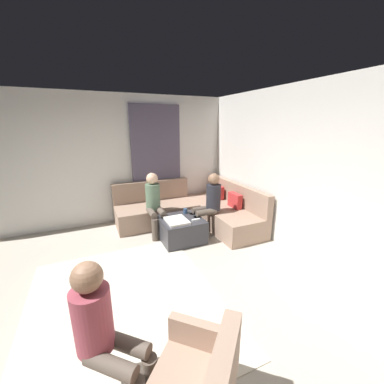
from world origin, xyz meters
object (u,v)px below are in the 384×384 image
at_px(coffee_mug, 185,211).
at_px(person_on_armchair, 104,330).
at_px(person_on_couch_back, 209,201).
at_px(ottoman, 181,229).
at_px(person_on_couch_side, 154,202).
at_px(sectional_couch, 194,211).
at_px(game_remote, 196,220).

height_order(coffee_mug, person_on_armchair, person_on_armchair).
bearing_deg(person_on_couch_back, ottoman, 94.79).
relative_size(person_on_couch_side, person_on_armchair, 1.02).
xyz_separation_m(sectional_couch, game_remote, (0.80, -0.33, 0.15)).
bearing_deg(person_on_armchair, coffee_mug, -170.21).
xyz_separation_m(sectional_couch, person_on_couch_back, (0.57, 0.06, 0.38)).
bearing_deg(ottoman, game_remote, 50.71).
distance_m(person_on_couch_side, person_on_armchair, 2.95).
distance_m(sectional_couch, ottoman, 0.83).
bearing_deg(sectional_couch, ottoman, -41.37).
height_order(person_on_couch_side, person_on_armchair, person_on_couch_side).
distance_m(ottoman, person_on_couch_back, 0.75).
distance_m(sectional_couch, person_on_couch_back, 0.69).
distance_m(sectional_couch, person_on_couch_side, 0.99).
relative_size(ottoman, coffee_mug, 8.00).
height_order(sectional_couch, ottoman, sectional_couch).
xyz_separation_m(coffee_mug, person_on_couch_side, (-0.25, -0.54, 0.19)).
xyz_separation_m(game_remote, person_on_armchair, (2.07, -1.70, 0.21)).
height_order(ottoman, person_on_armchair, person_on_armchair).
height_order(game_remote, person_on_armchair, person_on_armchair).
distance_m(ottoman, coffee_mug, 0.38).
xyz_separation_m(person_on_couch_side, person_on_armchair, (2.72, -1.12, -0.01)).
relative_size(coffee_mug, person_on_couch_side, 0.08).
relative_size(ottoman, person_on_couch_side, 0.63).
bearing_deg(person_on_couch_side, person_on_armchair, 67.62).
height_order(ottoman, person_on_couch_side, person_on_couch_side).
bearing_deg(game_remote, coffee_mug, -174.29).
xyz_separation_m(ottoman, person_on_couch_side, (-0.47, -0.36, 0.45)).
xyz_separation_m(ottoman, person_on_armchair, (2.25, -1.48, 0.43)).
bearing_deg(sectional_couch, person_on_couch_back, 5.51).
distance_m(coffee_mug, person_on_couch_back, 0.49).
bearing_deg(person_on_couch_side, game_remote, 131.57).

